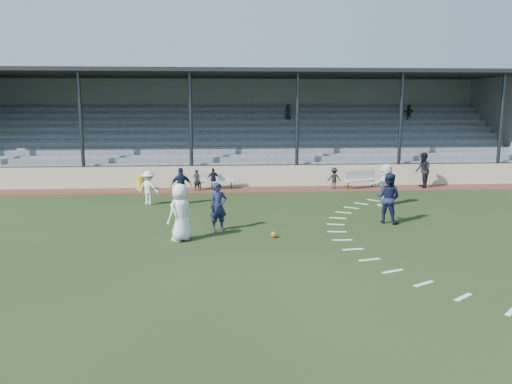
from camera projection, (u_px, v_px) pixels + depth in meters
ground at (261, 242)px, 17.21m from camera, size 90.00×90.00×0.00m
cinder_track at (246, 190)px, 27.52m from camera, size 34.00×2.00×0.02m
retaining_wall at (245, 176)px, 28.44m from camera, size 34.00×0.18×1.20m
bench_left at (216, 179)px, 27.60m from camera, size 2.02×0.56×0.95m
bench_right at (360, 178)px, 27.95m from camera, size 2.01×1.16×0.95m
trash_bin at (141, 183)px, 27.34m from camera, size 0.46×0.46×0.73m
football at (274, 235)px, 17.70m from camera, size 0.22×0.22×0.22m
player_white_lead at (181, 212)px, 17.19m from camera, size 1.15×1.13×2.01m
player_navy_lead at (218, 207)px, 18.56m from camera, size 0.77×0.63×1.82m
player_navy_mid at (388, 198)px, 19.76m from camera, size 1.24×1.20×2.02m
player_white_wing at (149, 188)px, 23.33m from camera, size 1.19×0.97×1.61m
player_navy_wing at (181, 186)px, 23.54m from camera, size 1.06×0.56×1.73m
player_white_back at (386, 185)px, 23.21m from camera, size 1.83×1.51×1.96m
official at (423, 170)px, 27.95m from camera, size 0.90×1.08×1.99m
sub_left_near at (197, 180)px, 27.11m from camera, size 0.49×0.41×1.15m
sub_left_far at (214, 179)px, 27.37m from camera, size 0.75×0.46×1.20m
sub_right at (334, 178)px, 27.70m from camera, size 0.79×0.49×1.17m
grandstand at (241, 142)px, 32.79m from camera, size 34.60×9.00×6.61m
penalty_arc at (378, 239)px, 17.50m from camera, size 3.89×14.63×0.01m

